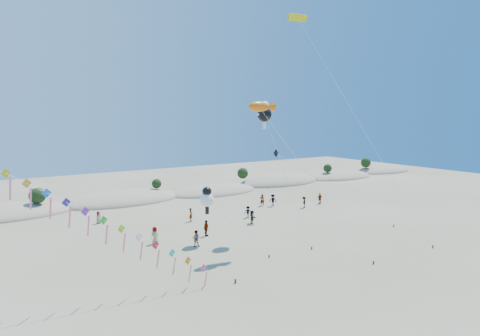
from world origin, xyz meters
name	(u,v)px	position (x,y,z in m)	size (l,w,h in m)	color
ground	(330,325)	(0.00, 0.00, 0.00)	(160.00, 160.00, 0.00)	#796F54
dune_ridge	(128,200)	(1.06, 45.14, 0.11)	(145.30, 11.49, 5.57)	gray
fish_kite	(262,107)	(5.86, 15.71, 14.20)	(6.74, 10.81, 14.76)	#3F2D1E
cartoon_kite_low	(207,198)	(1.56, 19.45, 4.75)	(3.36, 8.28, 5.96)	#3F2D1E
cartoon_kite_high	(265,113)	(8.73, 19.12, 13.64)	(2.00, 8.39, 14.95)	#3F2D1E
parafoil_kite	(300,23)	(12.41, 17.59, 23.49)	(8.74, 13.19, 24.47)	#3F2D1E
dark_kite	(307,172)	(15.05, 18.87, 6.52)	(11.72, 9.11, 9.39)	#3F2D1E
beachgoers	(241,213)	(9.65, 25.31, 0.86)	(32.26, 15.54, 1.82)	slate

